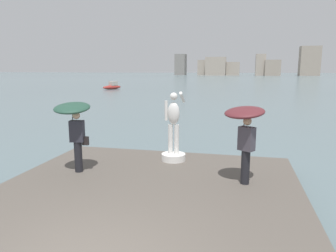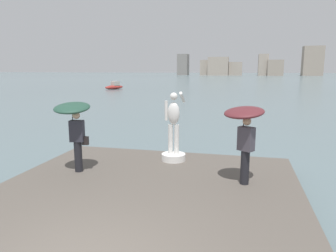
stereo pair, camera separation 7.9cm
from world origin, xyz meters
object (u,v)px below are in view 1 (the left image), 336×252
onlooker_right (245,125)px  boat_mid (112,86)px  statue_white_figure (174,137)px  onlooker_left (74,119)px

onlooker_right → boat_mid: size_ratio=0.54×
statue_white_figure → onlooker_left: (-2.48, -1.70, 0.75)m
boat_mid → statue_white_figure: bearing=-64.6°
statue_white_figure → onlooker_left: statue_white_figure is taller
onlooker_left → boat_mid: 43.04m
onlooker_left → onlooker_right: 4.65m
statue_white_figure → boat_mid: (-18.20, 38.34, -0.72)m
onlooker_right → boat_mid: (-20.36, 39.92, -1.49)m
statue_white_figure → onlooker_right: statue_white_figure is taller
onlooker_left → boat_mid: onlooker_left is taller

